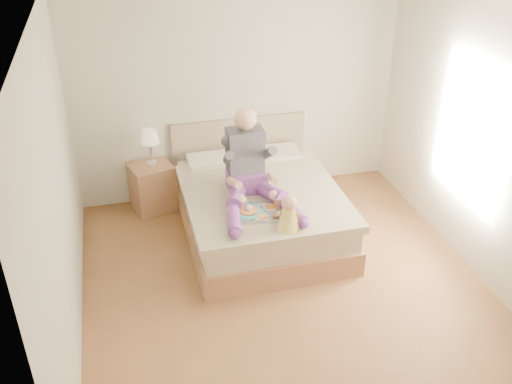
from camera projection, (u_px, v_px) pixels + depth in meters
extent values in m
cube|color=brown|center=(285.00, 286.00, 5.79)|extent=(4.00, 4.20, 0.01)
cube|color=white|center=(294.00, 15.00, 4.44)|extent=(4.00, 4.20, 0.02)
cube|color=beige|center=(237.00, 91.00, 6.88)|extent=(4.00, 0.02, 2.70)
cube|color=beige|center=(395.00, 329.00, 3.36)|extent=(4.00, 0.02, 2.70)
cube|color=beige|center=(57.00, 197.00, 4.69)|extent=(0.02, 4.20, 2.70)
cube|color=beige|center=(485.00, 145.00, 5.55)|extent=(0.02, 4.20, 2.70)
cube|color=white|center=(473.00, 132.00, 5.69)|extent=(0.02, 1.30, 1.60)
cube|color=white|center=(473.00, 132.00, 5.69)|extent=(0.01, 1.18, 1.48)
cube|color=#895D40|center=(260.00, 222.00, 6.57)|extent=(1.68, 2.13, 0.28)
cube|color=#BBAC8B|center=(260.00, 203.00, 6.44)|extent=(1.60, 2.05, 0.24)
cube|color=#BBAC8B|center=(264.00, 197.00, 6.24)|extent=(1.70, 1.80, 0.09)
cube|color=white|center=(214.00, 163.00, 6.89)|extent=(0.62, 0.40, 0.14)
cube|color=white|center=(274.00, 156.00, 7.06)|extent=(0.62, 0.40, 0.14)
cube|color=#83715A|center=(239.00, 154.00, 7.30)|extent=(1.70, 0.08, 1.00)
cube|color=#895D40|center=(153.00, 187.00, 6.98)|extent=(0.58, 0.54, 0.59)
cylinder|color=silver|center=(152.00, 163.00, 6.85)|extent=(0.12, 0.12, 0.04)
cylinder|color=silver|center=(151.00, 152.00, 6.77)|extent=(0.02, 0.02, 0.25)
cone|color=beige|center=(149.00, 137.00, 6.67)|extent=(0.22, 0.22, 0.16)
cube|color=#71378B|center=(247.00, 181.00, 6.25)|extent=(0.41, 0.33, 0.19)
cube|color=#393840|center=(245.00, 151.00, 6.14)|extent=(0.39, 0.24, 0.52)
sphere|color=#E2AF8D|center=(245.00, 119.00, 5.92)|extent=(0.24, 0.24, 0.24)
cylinder|color=#71378B|center=(237.00, 195.00, 6.00)|extent=(0.34, 0.58, 0.24)
cylinder|color=#71378B|center=(234.00, 219.00, 5.64)|extent=(0.21, 0.51, 0.13)
sphere|color=#71378B|center=(235.00, 233.00, 5.44)|extent=(0.12, 0.12, 0.12)
cylinder|color=#393840|center=(228.00, 158.00, 5.95)|extent=(0.13, 0.33, 0.26)
cylinder|color=#E2AF8D|center=(234.00, 183.00, 5.88)|extent=(0.12, 0.34, 0.18)
sphere|color=#E2AF8D|center=(241.00, 199.00, 5.81)|extent=(0.09, 0.09, 0.09)
cylinder|color=#71378B|center=(268.00, 191.00, 6.08)|extent=(0.35, 0.58, 0.24)
cylinder|color=#71378B|center=(292.00, 210.00, 5.77)|extent=(0.22, 0.51, 0.13)
sphere|color=#71378B|center=(303.00, 223.00, 5.59)|extent=(0.12, 0.12, 0.12)
cylinder|color=#393840|center=(268.00, 153.00, 6.05)|extent=(0.13, 0.33, 0.26)
cylinder|color=#E2AF8D|center=(272.00, 178.00, 5.97)|extent=(0.11, 0.34, 0.18)
sphere|color=#E2AF8D|center=(274.00, 195.00, 5.88)|extent=(0.09, 0.09, 0.09)
cube|color=silver|center=(259.00, 213.00, 5.84)|extent=(0.55, 0.46, 0.01)
cylinder|color=#44C4B8|center=(249.00, 212.00, 5.84)|extent=(0.29, 0.29, 0.02)
cylinder|color=#DA8B48|center=(249.00, 210.00, 5.83)|extent=(0.19, 0.19, 0.02)
cylinder|color=silver|center=(242.00, 202.00, 5.93)|extent=(0.09, 0.09, 0.10)
torus|color=silver|center=(247.00, 202.00, 5.93)|extent=(0.03, 0.07, 0.07)
cylinder|color=#885B43|center=(242.00, 198.00, 5.90)|extent=(0.08, 0.08, 0.01)
cylinder|color=silver|center=(270.00, 208.00, 5.92)|extent=(0.16, 0.16, 0.01)
cube|color=#DA8B48|center=(270.00, 206.00, 5.91)|extent=(0.10, 0.09, 0.02)
cylinder|color=silver|center=(262.00, 218.00, 5.74)|extent=(0.16, 0.16, 0.01)
ellipsoid|color=red|center=(264.00, 217.00, 5.73)|extent=(0.04, 0.03, 0.01)
cylinder|color=white|center=(277.00, 203.00, 5.88)|extent=(0.07, 0.07, 0.13)
cylinder|color=orange|center=(277.00, 204.00, 5.88)|extent=(0.07, 0.07, 0.12)
cylinder|color=white|center=(276.00, 216.00, 5.75)|extent=(0.07, 0.07, 0.04)
cylinder|color=#4D2C0B|center=(276.00, 216.00, 5.75)|extent=(0.06, 0.06, 0.03)
cone|color=#FFE650|center=(288.00, 218.00, 5.55)|extent=(0.22, 0.22, 0.24)
sphere|color=#E2AF8D|center=(289.00, 203.00, 5.47)|extent=(0.15, 0.15, 0.15)
cylinder|color=#E2AF8D|center=(284.00, 219.00, 5.69)|extent=(0.11, 0.17, 0.06)
sphere|color=#E2AF8D|center=(283.00, 214.00, 5.76)|extent=(0.05, 0.05, 0.05)
cylinder|color=#E2AF8D|center=(280.00, 214.00, 5.54)|extent=(0.09, 0.12, 0.10)
cylinder|color=#E2AF8D|center=(292.00, 219.00, 5.69)|extent=(0.07, 0.17, 0.06)
sphere|color=#E2AF8D|center=(292.00, 214.00, 5.76)|extent=(0.05, 0.05, 0.05)
cylinder|color=#E2AF8D|center=(298.00, 214.00, 5.54)|extent=(0.04, 0.12, 0.10)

